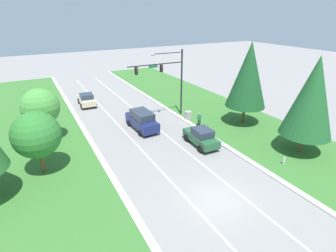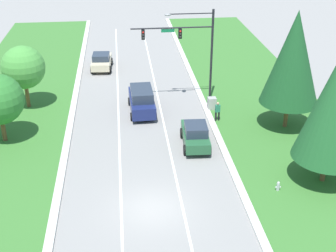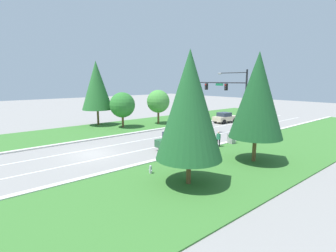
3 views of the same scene
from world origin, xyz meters
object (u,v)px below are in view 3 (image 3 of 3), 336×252
(forest_sedan, at_px, (176,140))
(pedestrian, at_px, (218,139))
(champagne_sedan, at_px, (225,117))
(conifer_mid_left_tree, at_px, (97,85))
(oak_far_left_tree, at_px, (122,105))
(fire_hydrant, at_px, (151,170))
(oak_near_left_tree, at_px, (158,101))
(navy_suv, at_px, (194,127))
(conifer_near_right_tree, at_px, (257,95))
(utility_cabinet, at_px, (231,139))
(traffic_signal_mast, at_px, (232,94))
(conifer_far_right_tree, at_px, (190,105))

(forest_sedan, height_order, pedestrian, forest_sedan)
(champagne_sedan, relative_size, conifer_mid_left_tree, 0.44)
(oak_far_left_tree, bearing_deg, champagne_sedan, 65.63)
(forest_sedan, distance_m, fire_hydrant, 7.59)
(champagne_sedan, distance_m, oak_near_left_tree, 11.31)
(forest_sedan, xyz_separation_m, navy_suv, (-3.53, 6.29, 0.18))
(forest_sedan, relative_size, oak_near_left_tree, 0.78)
(conifer_near_right_tree, bearing_deg, utility_cabinet, 143.13)
(oak_far_left_tree, distance_m, conifer_mid_left_tree, 5.35)
(conifer_near_right_tree, bearing_deg, pedestrian, 162.73)
(conifer_near_right_tree, height_order, oak_far_left_tree, conifer_near_right_tree)
(oak_far_left_tree, bearing_deg, oak_near_left_tree, 82.53)
(forest_sedan, relative_size, oak_far_left_tree, 0.82)
(forest_sedan, xyz_separation_m, utility_cabinet, (2.39, 6.08, -0.34))
(champagne_sedan, xyz_separation_m, conifer_near_right_tree, (14.63, -15.16, 4.83))
(traffic_signal_mast, bearing_deg, oak_near_left_tree, 179.55)
(conifer_near_right_tree, distance_m, oak_near_left_tree, 21.67)
(traffic_signal_mast, xyz_separation_m, oak_near_left_tree, (-13.88, 0.11, -1.72))
(utility_cabinet, bearing_deg, conifer_near_right_tree, -36.87)
(forest_sedan, xyz_separation_m, oak_far_left_tree, (-13.98, 2.21, 2.46))
(traffic_signal_mast, xyz_separation_m, pedestrian, (1.72, -4.32, -4.40))
(traffic_signal_mast, xyz_separation_m, navy_suv, (-4.23, -1.85, -4.26))
(forest_sedan, bearing_deg, oak_far_left_tree, 173.56)
(conifer_near_right_tree, relative_size, oak_far_left_tree, 1.77)
(conifer_near_right_tree, bearing_deg, traffic_signal_mast, 139.12)
(utility_cabinet, bearing_deg, fire_hydrant, -81.79)
(pedestrian, bearing_deg, utility_cabinet, -97.54)
(traffic_signal_mast, bearing_deg, forest_sedan, -94.88)
(champagne_sedan, relative_size, fire_hydrant, 6.15)
(navy_suv, distance_m, conifer_near_right_tree, 12.65)
(navy_suv, xyz_separation_m, utility_cabinet, (5.92, -0.21, -0.52))
(champagne_sedan, distance_m, forest_sedan, 18.78)
(traffic_signal_mast, distance_m, champagne_sedan, 12.90)
(champagne_sedan, relative_size, oak_near_left_tree, 0.79)
(champagne_sedan, height_order, navy_suv, navy_suv)
(oak_near_left_tree, xyz_separation_m, oak_far_left_tree, (-0.79, -6.04, -0.25))
(conifer_far_right_tree, bearing_deg, conifer_near_right_tree, 88.87)
(fire_hydrant, xyz_separation_m, conifer_far_right_tree, (3.20, 0.79, 5.00))
(pedestrian, xyz_separation_m, oak_far_left_tree, (-16.39, -1.61, 2.43))
(pedestrian, xyz_separation_m, conifer_far_right_tree, (4.96, -9.34, 4.41))
(conifer_far_right_tree, bearing_deg, oak_far_left_tree, 160.09)
(forest_sedan, distance_m, navy_suv, 7.22)
(oak_near_left_tree, bearing_deg, pedestrian, -15.86)
(conifer_near_right_tree, xyz_separation_m, oak_near_left_tree, (-20.71, 6.02, -2.08))
(champagne_sedan, distance_m, oak_far_left_tree, 16.84)
(conifer_far_right_tree, height_order, conifer_mid_left_tree, conifer_mid_left_tree)
(navy_suv, height_order, oak_far_left_tree, oak_far_left_tree)
(utility_cabinet, bearing_deg, pedestrian, -89.40)
(utility_cabinet, relative_size, conifer_near_right_tree, 0.12)
(traffic_signal_mast, height_order, conifer_near_right_tree, conifer_near_right_tree)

